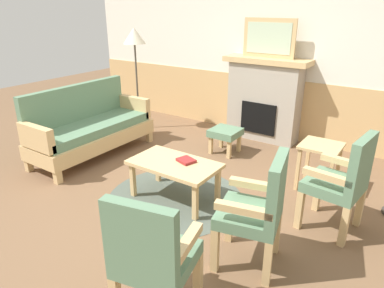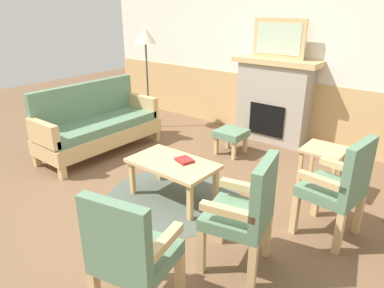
% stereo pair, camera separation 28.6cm
% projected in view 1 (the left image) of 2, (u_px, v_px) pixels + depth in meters
% --- Properties ---
extents(ground_plane, '(14.00, 14.00, 0.00)m').
position_uv_depth(ground_plane, '(174.00, 199.00, 3.92)').
color(ground_plane, brown).
extents(wall_back, '(7.20, 0.14, 2.70)m').
position_uv_depth(wall_back, '(274.00, 54.00, 5.42)').
color(wall_back, silver).
rests_on(wall_back, ground_plane).
extents(fireplace, '(1.30, 0.44, 1.28)m').
position_uv_depth(fireplace, '(264.00, 99.00, 5.48)').
color(fireplace, '#A39989').
rests_on(fireplace, ground_plane).
extents(framed_picture, '(0.80, 0.04, 0.56)m').
position_uv_depth(framed_picture, '(269.00, 38.00, 5.14)').
color(framed_picture, tan).
rests_on(framed_picture, fireplace).
extents(couch, '(0.70, 1.80, 0.98)m').
position_uv_depth(couch, '(90.00, 128.00, 4.96)').
color(couch, tan).
rests_on(couch, ground_plane).
extents(coffee_table, '(0.96, 0.56, 0.44)m').
position_uv_depth(coffee_table, '(174.00, 167.00, 3.81)').
color(coffee_table, tan).
rests_on(coffee_table, ground_plane).
extents(round_rug, '(1.51, 1.51, 0.01)m').
position_uv_depth(round_rug, '(175.00, 198.00, 3.95)').
color(round_rug, '#4C564C').
rests_on(round_rug, ground_plane).
extents(book_on_table, '(0.22, 0.20, 0.03)m').
position_uv_depth(book_on_table, '(186.00, 160.00, 3.80)').
color(book_on_table, maroon).
rests_on(book_on_table, coffee_table).
extents(footstool, '(0.40, 0.40, 0.36)m').
position_uv_depth(footstool, '(225.00, 134.00, 5.05)').
color(footstool, tan).
rests_on(footstool, ground_plane).
extents(armchair_near_fireplace, '(0.53, 0.53, 0.98)m').
position_uv_depth(armchair_near_fireplace, '(343.00, 179.00, 3.21)').
color(armchair_near_fireplace, tan).
rests_on(armchair_near_fireplace, ground_plane).
extents(armchair_by_window_left, '(0.57, 0.57, 0.98)m').
position_uv_depth(armchair_by_window_left, '(258.00, 207.00, 2.77)').
color(armchair_by_window_left, tan).
rests_on(armchair_by_window_left, ground_plane).
extents(armchair_front_left, '(0.57, 0.57, 0.98)m').
position_uv_depth(armchair_front_left, '(152.00, 254.00, 2.25)').
color(armchair_front_left, tan).
rests_on(armchair_front_left, ground_plane).
extents(side_table, '(0.44, 0.44, 0.55)m').
position_uv_depth(side_table, '(320.00, 154.00, 4.01)').
color(side_table, tan).
rests_on(side_table, ground_plane).
extents(floor_lamp_by_couch, '(0.36, 0.36, 1.68)m').
position_uv_depth(floor_lamp_by_couch, '(135.00, 42.00, 5.63)').
color(floor_lamp_by_couch, '#332D28').
rests_on(floor_lamp_by_couch, ground_plane).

